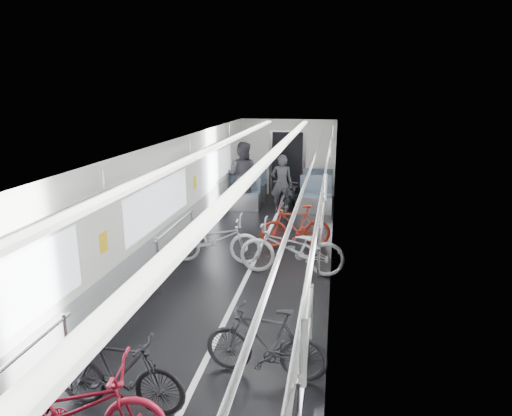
# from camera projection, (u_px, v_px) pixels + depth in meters

# --- Properties ---
(car_shell) EXTENTS (3.02, 14.01, 2.41)m
(car_shell) POSITION_uv_depth(u_px,v_px,m) (260.00, 198.00, 9.42)
(car_shell) COLOR black
(car_shell) RESTS_ON ground
(bike_left_near) EXTENTS (1.84, 0.89, 0.93)m
(bike_left_near) POSITION_uv_depth(u_px,v_px,m) (72.00, 408.00, 4.20)
(bike_left_near) COLOR #A8142C
(bike_left_near) RESTS_ON floor
(bike_left_mid) EXTENTS (1.49, 0.48, 0.88)m
(bike_left_mid) POSITION_uv_depth(u_px,v_px,m) (119.00, 373.00, 4.75)
(bike_left_mid) COLOR black
(bike_left_mid) RESTS_ON floor
(bike_left_far) EXTENTS (1.85, 0.72, 0.96)m
(bike_left_far) POSITION_uv_depth(u_px,v_px,m) (215.00, 239.00, 8.86)
(bike_left_far) COLOR silver
(bike_left_far) RESTS_ON floor
(bike_right_near) EXTENTS (1.51, 0.54, 0.89)m
(bike_right_near) POSITION_uv_depth(u_px,v_px,m) (266.00, 342.00, 5.33)
(bike_right_near) COLOR black
(bike_right_near) RESTS_ON floor
(bike_right_mid) EXTENTS (1.92, 0.67, 1.01)m
(bike_right_mid) POSITION_uv_depth(u_px,v_px,m) (292.00, 248.00, 8.28)
(bike_right_mid) COLOR #AAA9AE
(bike_right_mid) RESTS_ON floor
(bike_right_far) EXTENTS (1.60, 0.79, 0.92)m
(bike_right_far) POSITION_uv_depth(u_px,v_px,m) (296.00, 226.00, 9.74)
(bike_right_far) COLOR maroon
(bike_right_far) RESTS_ON floor
(bike_aisle) EXTENTS (0.94, 1.95, 0.98)m
(bike_aisle) POSITION_uv_depth(u_px,v_px,m) (290.00, 196.00, 12.41)
(bike_aisle) COLOR black
(bike_aisle) RESTS_ON floor
(person_standing) EXTENTS (0.61, 0.43, 1.62)m
(person_standing) POSITION_uv_depth(u_px,v_px,m) (282.00, 184.00, 12.37)
(person_standing) COLOR black
(person_standing) RESTS_ON floor
(person_seated) EXTENTS (0.98, 0.80, 1.89)m
(person_seated) POSITION_uv_depth(u_px,v_px,m) (242.00, 175.00, 12.83)
(person_seated) COLOR #2C282F
(person_seated) RESTS_ON floor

